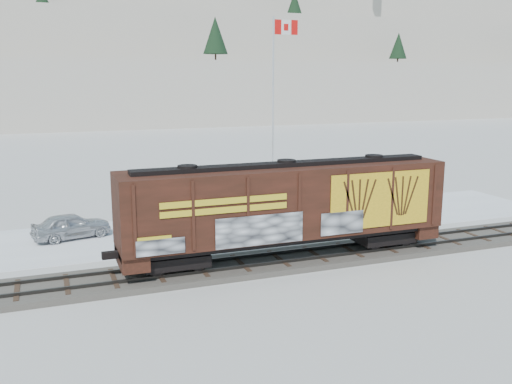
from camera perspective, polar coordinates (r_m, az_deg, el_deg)
name	(u,v)px	position (r m, az deg, el deg)	size (l,w,h in m)	color
ground	(315,259)	(29.28, 5.93, -6.72)	(500.00, 500.00, 0.00)	white
rail_track	(315,257)	(29.23, 5.94, -6.45)	(50.00, 3.40, 0.43)	#59544C
parking_strip	(262,224)	(35.85, 0.56, -3.22)	(40.00, 8.00, 0.03)	white
hillside	(84,57)	(165.16, -16.79, 12.84)	(360.00, 110.00, 93.00)	white
hopper_railcar	(286,204)	(27.79, 3.03, -1.24)	(16.24, 3.06, 4.66)	black
flagpole	(274,135)	(40.86, 1.82, 5.68)	(2.30, 0.90, 13.16)	silver
car_silver	(71,226)	(34.21, -17.98, -3.21)	(1.75, 4.34, 1.48)	silver
car_white	(234,219)	(33.93, -2.26, -2.71)	(1.64, 4.69, 1.55)	silver
car_dark	(355,205)	(38.48, 9.87, -1.33)	(1.87, 4.61, 1.34)	black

